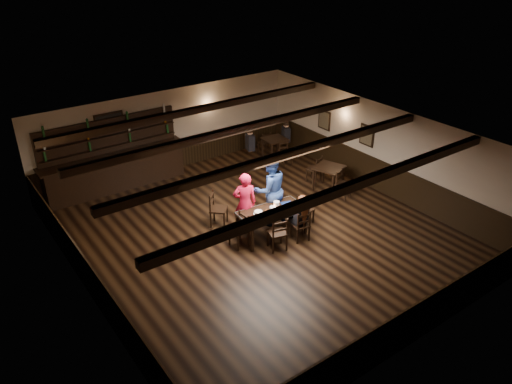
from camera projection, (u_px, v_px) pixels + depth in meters
ground at (258, 233)px, 13.26m from camera, size 10.00×10.00×0.00m
room_shell at (257, 173)px, 12.49m from camera, size 9.02×10.02×2.71m
dining_table at (272, 213)px, 12.85m from camera, size 1.83×1.01×0.75m
chair_near_left at (279, 232)px, 12.31m from camera, size 0.52×0.51×0.92m
chair_near_right at (302, 224)px, 12.71m from camera, size 0.47×0.46×0.87m
chair_end_left at (241, 227)px, 12.55m from camera, size 0.43×0.44×0.89m
chair_end_right at (304, 208)px, 13.50m from camera, size 0.40×0.41×0.82m
chair_far_pushed at (216, 206)px, 13.39m from camera, size 0.63×0.63×0.98m
woman_pink at (245, 203)px, 12.96m from camera, size 0.73×0.62×1.70m
man_blue at (270, 189)px, 13.31m from camera, size 1.08×0.90×2.01m
seated_person at (302, 211)px, 12.59m from camera, size 0.35×0.53×0.87m
cake at (258, 213)px, 12.64m from camera, size 0.26×0.26×0.08m
plate_stack_a at (273, 209)px, 12.73m from camera, size 0.15×0.15×0.15m
plate_stack_b at (276, 205)px, 12.90m from camera, size 0.16×0.16×0.18m
tea_light at (272, 209)px, 12.86m from camera, size 0.06×0.06×0.06m
salt_shaker at (285, 206)px, 12.95m from camera, size 0.03×0.03×0.09m
pepper_shaker at (288, 205)px, 12.95m from camera, size 0.04×0.04×0.10m
drink_glass at (277, 204)px, 13.01m from camera, size 0.08×0.08×0.12m
menu_red at (291, 207)px, 12.99m from camera, size 0.33×0.27×0.00m
menu_blue at (287, 203)px, 13.16m from camera, size 0.34×0.28×0.00m
bar_counter at (115, 166)px, 15.28m from camera, size 4.50×0.70×2.20m
back_table_a at (329, 170)px, 15.23m from camera, size 1.04×1.04×0.75m
back_table_b at (275, 141)px, 17.30m from camera, size 0.83×0.83×0.75m
bg_patron_left at (250, 139)px, 16.93m from camera, size 0.32×0.42×0.78m
bg_patron_right at (286, 131)px, 17.63m from camera, size 0.33×0.41×0.75m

